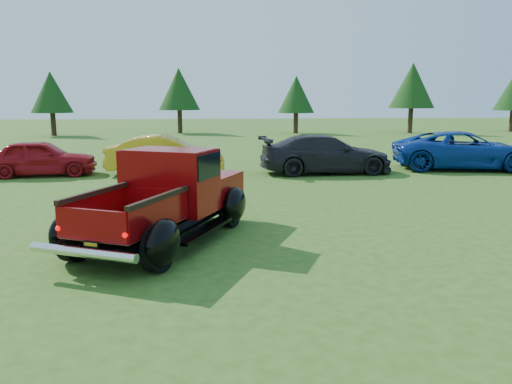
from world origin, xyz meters
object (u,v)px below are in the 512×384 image
(tree_mid_left, at_px, (179,89))
(show_car_grey, at_px, (326,154))
(tree_east, at_px, (412,86))
(show_car_blue, at_px, (464,150))
(show_car_yellow, at_px, (166,155))
(tree_west, at_px, (51,92))
(pickup_truck, at_px, (171,196))
(tree_mid_right, at_px, (296,95))
(show_car_red, at_px, (41,158))

(tree_mid_left, xyz_separation_m, show_car_grey, (6.50, -22.12, -2.70))
(tree_east, distance_m, show_car_blue, 21.18)
(show_car_grey, bearing_deg, show_car_yellow, 84.60)
(tree_west, xyz_separation_m, pickup_truck, (10.62, -28.20, -2.30))
(tree_mid_left, height_order, pickup_truck, tree_mid_left)
(tree_east, xyz_separation_m, show_car_grey, (-11.50, -20.62, -2.97))
(show_car_yellow, bearing_deg, pickup_truck, -174.40)
(tree_mid_right, bearing_deg, show_car_red, -120.92)
(pickup_truck, bearing_deg, tree_west, 135.08)
(tree_mid_right, bearing_deg, show_car_blue, -81.82)
(tree_mid_right, relative_size, show_car_grey, 0.93)
(tree_mid_left, relative_size, show_car_blue, 0.97)
(tree_west, distance_m, tree_mid_left, 9.22)
(tree_mid_right, bearing_deg, tree_west, -176.82)
(tree_mid_left, relative_size, pickup_truck, 1.02)
(show_car_grey, xyz_separation_m, show_car_blue, (5.46, 0.53, 0.03))
(tree_mid_left, distance_m, tree_east, 18.06)
(tree_mid_left, bearing_deg, tree_west, -167.47)
(show_car_red, bearing_deg, show_car_blue, -95.24)
(show_car_yellow, bearing_deg, tree_mid_left, 2.06)
(tree_east, xyz_separation_m, pickup_truck, (-16.38, -28.70, -2.84))
(tree_west, relative_size, show_car_grey, 0.97)
(tree_mid_right, xyz_separation_m, show_car_red, (-12.50, -20.87, -2.34))
(tree_mid_left, xyz_separation_m, show_car_yellow, (0.79, -21.78, -2.70))
(pickup_truck, relative_size, show_car_yellow, 1.18)
(show_car_red, height_order, show_car_grey, show_car_grey)
(tree_mid_left, bearing_deg, show_car_grey, -73.62)
(show_car_red, distance_m, show_car_grey, 10.00)
(tree_mid_right, height_order, tree_east, tree_east)
(tree_mid_right, bearing_deg, tree_mid_left, 173.66)
(tree_west, distance_m, show_car_blue, 28.79)
(tree_mid_left, height_order, tree_east, tree_east)
(tree_mid_right, height_order, show_car_blue, tree_mid_right)
(tree_west, bearing_deg, show_car_blue, -43.06)
(tree_mid_left, distance_m, show_car_blue, 24.82)
(show_car_red, distance_m, show_car_yellow, 4.29)
(show_car_yellow, bearing_deg, show_car_red, 91.17)
(show_car_red, distance_m, show_car_blue, 15.46)
(show_car_yellow, relative_size, show_car_blue, 0.80)
(show_car_grey, bearing_deg, show_car_red, 86.57)
(tree_west, bearing_deg, show_car_grey, -52.39)
(tree_mid_right, height_order, pickup_truck, tree_mid_right)
(pickup_truck, bearing_deg, tree_mid_left, 117.51)
(tree_mid_left, xyz_separation_m, tree_east, (18.00, -1.50, 0.27))
(show_car_blue, bearing_deg, tree_east, -6.14)
(tree_mid_left, height_order, show_car_blue, tree_mid_left)
(tree_mid_left, relative_size, show_car_red, 1.35)
(show_car_red, bearing_deg, tree_mid_left, -15.37)
(tree_east, relative_size, show_car_red, 1.46)
(tree_west, height_order, tree_east, tree_east)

